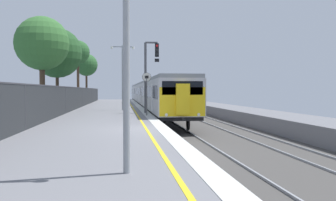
% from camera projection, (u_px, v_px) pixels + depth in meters
% --- Properties ---
extents(ground, '(17.40, 110.00, 1.21)m').
position_uv_depth(ground, '(213.00, 142.00, 17.05)').
color(ground, slate).
extents(commuter_train_at_platform, '(2.83, 58.97, 3.81)m').
position_uv_depth(commuter_train_at_platform, '(148.00, 93.00, 51.13)').
color(commuter_train_at_platform, '#B7B7BC').
rests_on(commuter_train_at_platform, ground).
extents(signal_gantry, '(1.10, 0.24, 5.27)m').
position_uv_depth(signal_gantry, '(149.00, 69.00, 28.28)').
color(signal_gantry, '#47474C').
rests_on(signal_gantry, ground).
extents(speed_limit_sign, '(0.59, 0.08, 2.87)m').
position_uv_depth(speed_limit_sign, '(147.00, 88.00, 25.45)').
color(speed_limit_sign, '#59595B').
rests_on(speed_limit_sign, ground).
extents(platform_lamp_near, '(2.00, 0.20, 5.51)m').
position_uv_depth(platform_lamp_near, '(126.00, 12.00, 7.68)').
color(platform_lamp_near, '#93999E').
rests_on(platform_lamp_near, ground).
extents(platform_lamp_mid, '(2.00, 0.20, 5.48)m').
position_uv_depth(platform_lamp_mid, '(123.00, 72.00, 32.40)').
color(platform_lamp_mid, '#93999E').
rests_on(platform_lamp_mid, ground).
extents(platform_back_fence, '(0.07, 99.00, 1.97)m').
position_uv_depth(platform_back_fence, '(25.00, 106.00, 16.03)').
color(platform_back_fence, '#282B2D').
rests_on(platform_back_fence, ground).
extents(background_tree_left, '(3.16, 3.16, 6.89)m').
position_uv_depth(background_tree_left, '(86.00, 66.00, 54.44)').
color(background_tree_left, '#473323').
rests_on(background_tree_left, ground).
extents(background_tree_centre, '(4.37, 4.37, 7.15)m').
position_uv_depth(background_tree_centre, '(57.00, 54.00, 33.48)').
color(background_tree_centre, '#473323').
rests_on(background_tree_centre, ground).
extents(background_tree_right, '(2.82, 2.82, 7.71)m').
position_uv_depth(background_tree_right, '(77.00, 53.00, 46.04)').
color(background_tree_right, '#473323').
rests_on(background_tree_right, ground).
extents(background_tree_back, '(4.01, 4.01, 7.19)m').
position_uv_depth(background_tree_back, '(41.00, 45.00, 28.47)').
color(background_tree_back, '#473323').
rests_on(background_tree_back, ground).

